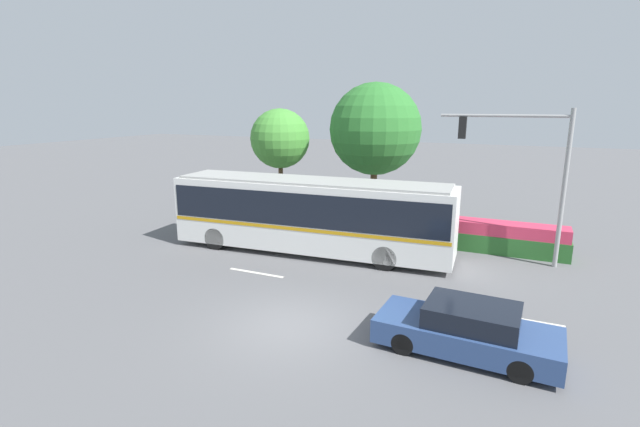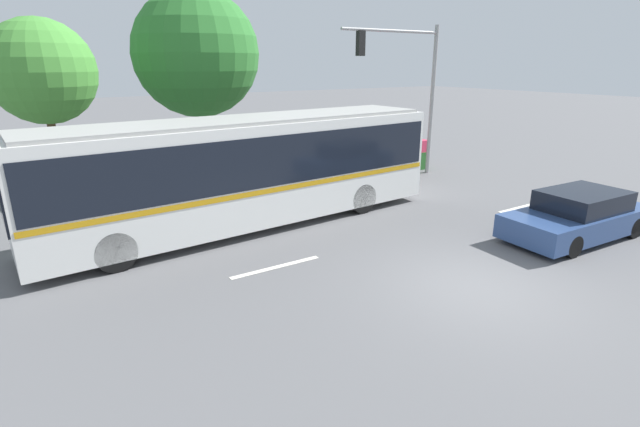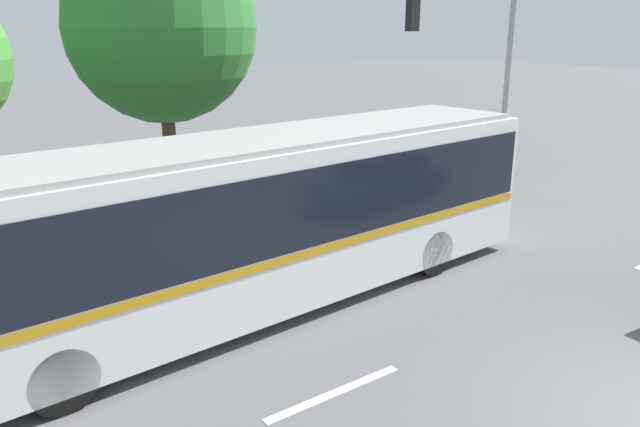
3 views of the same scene
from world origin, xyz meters
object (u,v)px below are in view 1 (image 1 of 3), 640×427
Objects in this scene: sedan_foreground at (467,330)px; traffic_light_pole at (532,163)px; city_bus at (310,211)px; street_tree_left at (280,139)px; street_tree_centre at (375,129)px.

sedan_foreground is 9.19m from traffic_light_pole.
city_bus is 2.02× the size of street_tree_left.
street_tree_left is (-12.06, 11.76, 3.86)m from sedan_foreground.
street_tree_left is (-4.62, 5.74, 2.64)m from city_bus.
city_bus is 7.26m from street_tree_centre.
street_tree_left is at bearing -54.84° from city_bus.
sedan_foreground is at bearing 81.73° from traffic_light_pole.
street_tree_centre is at bearing -101.22° from city_bus.
traffic_light_pole is (1.22, 8.39, 3.54)m from sedan_foreground.
street_tree_centre is (5.47, 0.69, 0.63)m from street_tree_left.
traffic_light_pole is 13.70m from street_tree_left.
street_tree_centre reaches higher than traffic_light_pole.
traffic_light_pole is 0.83× the size of street_tree_centre.
street_tree_left is 0.82× the size of street_tree_centre.
street_tree_centre is (-7.80, 4.06, 0.95)m from traffic_light_pole.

